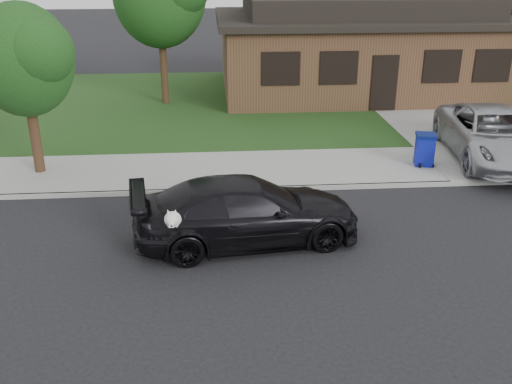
{
  "coord_description": "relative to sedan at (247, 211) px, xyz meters",
  "views": [
    {
      "loc": [
        -2.6,
        -10.32,
        5.76
      ],
      "look_at": [
        -1.73,
        0.82,
        1.1
      ],
      "focal_mm": 40.0,
      "sensor_mm": 36.0,
      "label": 1
    }
  ],
  "objects": [
    {
      "name": "driveway",
      "position": [
        7.93,
        9.28,
        -0.63
      ],
      "size": [
        4.5,
        13.0,
        0.14
      ],
      "primitive_type": "cube",
      "color": "gray",
      "rests_on": "ground"
    },
    {
      "name": "lawn",
      "position": [
        1.93,
        12.28,
        -0.64
      ],
      "size": [
        60.0,
        13.0,
        0.13
      ],
      "primitive_type": "cube",
      "color": "#193814",
      "rests_on": "ground"
    },
    {
      "name": "sedan",
      "position": [
        0.0,
        0.0,
        0.0
      ],
      "size": [
        5.07,
        2.64,
        1.41
      ],
      "rotation": [
        0.0,
        0.0,
        1.71
      ],
      "color": "black",
      "rests_on": "ground"
    },
    {
      "name": "recycling_bin",
      "position": [
        5.4,
        4.14,
        -0.11
      ],
      "size": [
        0.67,
        0.67,
        0.93
      ],
      "rotation": [
        0.0,
        0.0,
        -0.23
      ],
      "color": "#0D1691",
      "rests_on": "sidewalk"
    },
    {
      "name": "sidewalk",
      "position": [
        1.93,
        4.28,
        -0.64
      ],
      "size": [
        60.0,
        3.0,
        0.12
      ],
      "primitive_type": "cube",
      "color": "gray",
      "rests_on": "ground"
    },
    {
      "name": "curb",
      "position": [
        1.93,
        2.78,
        -0.64
      ],
      "size": [
        60.0,
        0.12,
        0.12
      ],
      "primitive_type": "cube",
      "color": "gray",
      "rests_on": "ground"
    },
    {
      "name": "minivan",
      "position": [
        7.57,
        4.44,
        0.18
      ],
      "size": [
        3.14,
        5.62,
        1.49
      ],
      "primitive_type": "imported",
      "rotation": [
        0.0,
        0.0,
        -0.13
      ],
      "color": "#AEB0B5",
      "rests_on": "driveway"
    },
    {
      "name": "house",
      "position": [
        5.93,
        14.28,
        1.43
      ],
      "size": [
        12.6,
        8.6,
        4.65
      ],
      "color": "#422B1C",
      "rests_on": "ground"
    },
    {
      "name": "tree_2",
      "position": [
        -5.45,
        4.39,
        2.56
      ],
      "size": [
        2.73,
        2.6,
        4.59
      ],
      "color": "#332114",
      "rests_on": "ground"
    },
    {
      "name": "ground",
      "position": [
        1.93,
        -0.72,
        -0.7
      ],
      "size": [
        120.0,
        120.0,
        0.0
      ],
      "primitive_type": "plane",
      "color": "black",
      "rests_on": "ground"
    }
  ]
}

